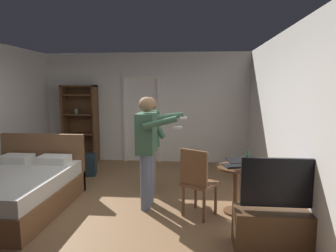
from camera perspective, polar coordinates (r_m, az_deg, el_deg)
The scene contains 14 objects.
ground_plane at distance 4.62m, azimuth -10.63°, elevation -15.97°, with size 6.56×6.56×0.00m, color olive.
wall_back at distance 7.23m, azimuth -4.28°, elevation 3.59°, with size 5.24×0.12×2.67m, color silver.
wall_right at distance 4.32m, azimuth 23.61°, elevation 0.26°, with size 0.12×6.21×2.67m, color silver.
doorway_frame at distance 7.17m, azimuth -5.13°, elevation 2.65°, with size 0.93×0.08×2.13m.
bed at distance 5.05m, azimuth -27.87°, elevation -11.00°, with size 1.51×1.97×1.02m.
bookshelf at distance 7.48m, azimuth -16.77°, elevation 0.93°, with size 0.85×0.32×1.89m.
tv_flatscreen at distance 3.71m, azimuth 21.44°, elevation -17.39°, with size 1.07×0.40×1.07m.
side_table at distance 4.44m, azimuth 13.17°, elevation -10.64°, with size 0.56×0.56×0.70m.
laptop at distance 4.31m, azimuth 13.15°, elevation -7.18°, with size 0.41×0.42×0.15m.
bottle_on_table at distance 4.29m, azimuth 15.32°, elevation -6.58°, with size 0.06×0.06×0.25m.
wooden_chair at distance 4.18m, azimuth 5.74°, elevation -10.47°, with size 0.58×0.58×0.99m.
person_blue_shirt at distance 4.42m, azimuth -4.05°, elevation -3.48°, with size 0.68×0.62×1.70m.
person_striped_shirt at distance 5.11m, azimuth -3.29°, elevation -2.16°, with size 0.82×0.64×1.67m.
suitcase_dark at distance 6.43m, azimuth -16.29°, elevation -7.33°, with size 0.52×0.37×0.43m, color #1E2D38.
Camera 1 is at (1.20, -4.07, 1.84)m, focal length 31.10 mm.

